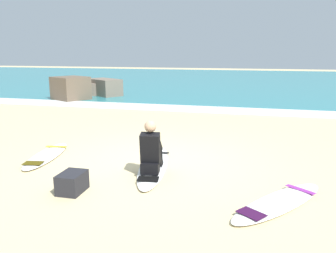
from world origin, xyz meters
TOP-DOWN VIEW (x-y plane):
  - ground_plane at (0.00, 0.00)m, footprint 80.00×80.00m
  - sea at (0.00, 20.02)m, footprint 80.00×28.00m
  - breaking_foam at (0.00, 6.32)m, footprint 80.00×0.90m
  - surfboard_main at (0.05, -0.32)m, footprint 0.96×2.62m
  - surfer_seated at (0.13, -0.74)m, footprint 0.44×0.74m
  - surfboard_spare_near at (-2.36, -0.28)m, footprint 0.89×2.02m
  - surfboard_spare_far at (2.33, -1.44)m, footprint 1.65×2.02m
  - rock_outcrop_distant at (-5.86, 8.53)m, footprint 2.76×4.07m
  - beach_bag at (-0.86, -1.80)m, footprint 0.37×0.49m

SIDE VIEW (x-z plane):
  - ground_plane at x=0.00m, z-range 0.00..0.00m
  - surfboard_main at x=0.05m, z-range 0.00..0.07m
  - surfboard_spare_far at x=2.33m, z-range 0.00..0.07m
  - surfboard_spare_near at x=-2.36m, z-range 0.00..0.07m
  - sea at x=0.00m, z-range 0.00..0.10m
  - breaking_foam at x=0.00m, z-range 0.00..0.11m
  - beach_bag at x=-0.86m, z-range 0.00..0.32m
  - surfer_seated at x=0.13m, z-range -0.04..0.91m
  - rock_outcrop_distant at x=-5.86m, z-range -0.12..0.99m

